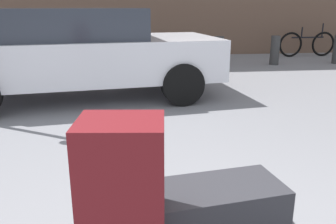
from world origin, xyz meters
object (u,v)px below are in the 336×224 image
suitcase_maroon_rear_right (123,203)px  bollard_kerb_mid (275,50)px  bicycle_leaning (307,44)px  parked_car (78,51)px  duffel_bag_charcoal_center (214,213)px  bollard_kerb_near (219,51)px

suitcase_maroon_rear_right → bollard_kerb_mid: suitcase_maroon_rear_right is taller
bicycle_leaning → bollard_kerb_mid: 2.08m
parked_car → bicycle_leaning: size_ratio=2.56×
parked_car → bollard_kerb_mid: parked_car is taller
duffel_bag_charcoal_center → bollard_kerb_mid: bearing=56.4°
duffel_bag_charcoal_center → bollard_kerb_near: bollard_kerb_near is taller
duffel_bag_charcoal_center → suitcase_maroon_rear_right: suitcase_maroon_rear_right is taller
duffel_bag_charcoal_center → suitcase_maroon_rear_right: (-0.43, -0.20, 0.21)m
bicycle_leaning → bollard_kerb_mid: size_ratio=2.41×
duffel_bag_charcoal_center → suitcase_maroon_rear_right: bearing=-163.6°
suitcase_maroon_rear_right → bollard_kerb_near: suitcase_maroon_rear_right is taller
parked_car → bollard_kerb_near: bearing=43.3°
parked_car → bicycle_leaning: (6.09, 4.24, -0.39)m
bollard_kerb_mid → bollard_kerb_near: bearing=180.0°
duffel_bag_charcoal_center → bollard_kerb_near: 7.44m
suitcase_maroon_rear_right → duffel_bag_charcoal_center: bearing=31.2°
suitcase_maroon_rear_right → parked_car: 4.58m
parked_car → bollard_kerb_mid: size_ratio=6.16×
duffel_bag_charcoal_center → parked_car: parked_car is taller
bicycle_leaning → suitcase_maroon_rear_right: bearing=-121.5°
suitcase_maroon_rear_right → bollard_kerb_near: bearing=78.7°
bollard_kerb_near → bollard_kerb_mid: same height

